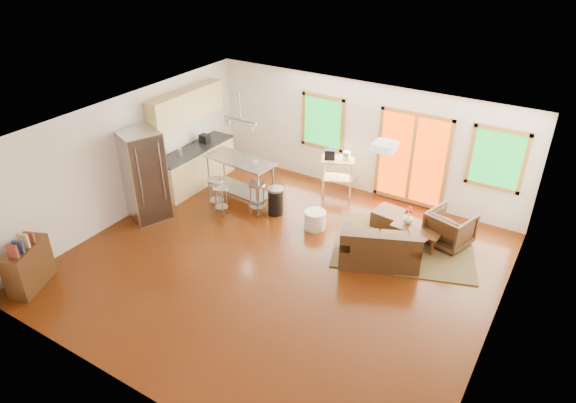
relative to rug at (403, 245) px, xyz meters
The scene contains 29 objects.
floor 2.52m from the rug, 134.35° to the right, with size 7.50×7.00×0.02m, color #3A1605.
ceiling 3.62m from the rug, 134.35° to the right, with size 7.50×7.00×0.02m, color white.
back_wall 2.77m from the rug, 135.78° to the left, with size 7.50×0.02×2.60m, color white.
left_wall 5.95m from the rug, 161.95° to the right, with size 0.02×7.00×2.60m, color white.
right_wall 2.98m from the rug, 41.94° to the right, with size 0.02×7.00×2.60m, color white.
front_wall 5.74m from the rug, 108.33° to the right, with size 7.50×0.02×2.60m, color white.
window_left 3.55m from the rug, 148.94° to the left, with size 1.10×0.05×1.30m.
french_doors 2.06m from the rug, 108.58° to the left, with size 1.60×0.05×2.10m.
window_right 2.50m from the rug, 55.50° to the left, with size 1.10×0.05×1.30m.
rug is the anchor object (origin of this frame).
loveseat 0.86m from the rug, 104.90° to the right, with size 1.66×1.33×0.77m.
coffee_table 0.43m from the rug, 50.66° to the left, with size 1.01×0.67×0.38m.
armchair 0.96m from the rug, 36.12° to the left, with size 0.77×0.72×0.79m, color black.
ottoman 0.77m from the rug, 136.31° to the left, with size 0.56×0.56×0.37m, color black.
pouf 1.85m from the rug, 169.22° to the right, with size 0.44×0.44×0.39m, color beige.
vase 0.56m from the rug, 99.87° to the left, with size 0.22×0.23×0.34m.
book 0.65m from the rug, 41.27° to the right, with size 0.19×0.02×0.26m, color maroon.
cabinets 5.33m from the rug, behind, with size 0.64×2.24×2.30m.
refrigerator 5.49m from the rug, 160.63° to the right, with size 1.00×0.99×1.94m.
island 3.88m from the rug, behind, with size 1.69×0.81×1.03m.
cup 3.59m from the rug, behind, with size 0.12×0.09×0.12m, color white.
bar_stool_a 4.15m from the rug, 168.88° to the right, with size 0.38×0.38×0.73m.
bar_stool_b 3.94m from the rug, 166.00° to the right, with size 0.35×0.35×0.67m.
bar_stool_c 3.22m from the rug, behind, with size 0.40×0.40×0.78m.
trash_can 2.86m from the rug, behind, with size 0.42×0.42×0.62m.
kitchen_cart 2.57m from the rug, 150.20° to the left, with size 0.86×0.73×1.12m.
bookshelf 6.89m from the rug, 137.90° to the right, with size 0.69×0.99×1.08m.
ceiling_flush 2.79m from the rug, 97.53° to the right, with size 0.35×0.35×0.12m, color white.
pendant_light 4.13m from the rug, behind, with size 0.80×0.18×0.79m.
Camera 1 is at (4.23, -6.55, 5.74)m, focal length 32.00 mm.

